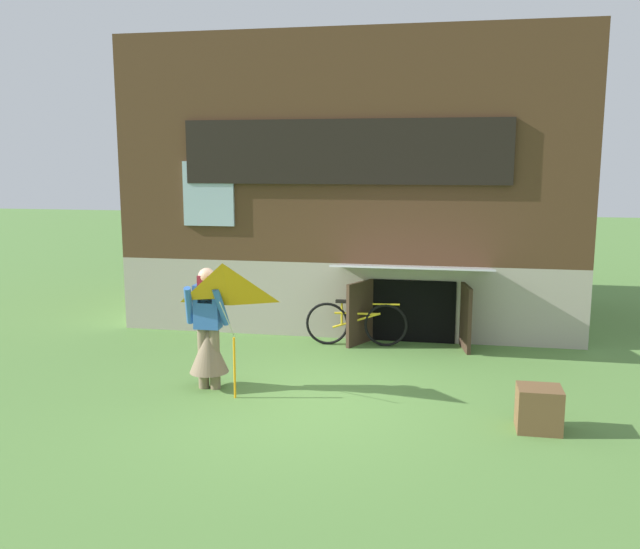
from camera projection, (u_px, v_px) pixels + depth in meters
ground_plane at (308, 398)px, 8.66m from camera, size 60.00×60.00×0.00m
log_house at (361, 183)px, 13.30m from camera, size 7.98×5.58×5.13m
person at (208, 338)px, 8.92m from camera, size 0.61×0.52×1.63m
kite at (223, 298)px, 8.23m from camera, size 1.02×0.95×1.70m
bicycle_yellow at (356, 323)px, 11.06m from camera, size 1.67×0.16×0.76m
wooden_crate at (539, 409)px, 7.59m from camera, size 0.49×0.41×0.50m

